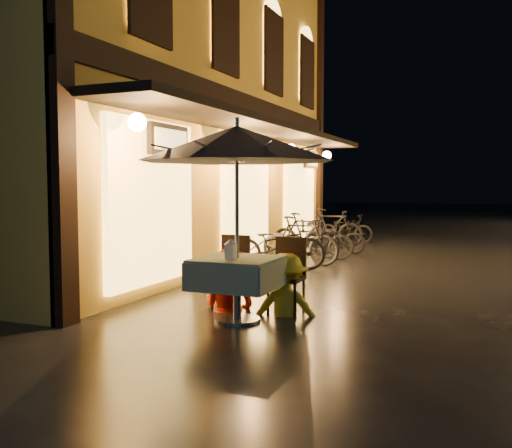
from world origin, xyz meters
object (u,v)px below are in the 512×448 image
at_px(table_lantern, 231,248).
at_px(bicycle_0, 277,245).
at_px(person_orange, 229,249).
at_px(cafe_table, 237,274).
at_px(patio_umbrella, 237,144).
at_px(person_yellow, 286,255).

relative_size(table_lantern, bicycle_0, 0.13).
height_order(person_orange, bicycle_0, person_orange).
relative_size(cafe_table, patio_umbrella, 0.40).
bearing_deg(table_lantern, bicycle_0, 103.15).
bearing_deg(table_lantern, cafe_table, 90.00).
height_order(table_lantern, person_orange, person_orange).
height_order(table_lantern, bicycle_0, table_lantern).
bearing_deg(bicycle_0, table_lantern, 171.71).
distance_m(cafe_table, person_orange, 0.74).
height_order(cafe_table, person_yellow, person_yellow).
xyz_separation_m(patio_umbrella, bicycle_0, (-0.99, 4.06, -1.65)).
distance_m(cafe_table, patio_umbrella, 1.56).
relative_size(cafe_table, bicycle_0, 0.53).
height_order(cafe_table, patio_umbrella, patio_umbrella).
bearing_deg(person_yellow, table_lantern, 48.48).
xyz_separation_m(cafe_table, person_yellow, (0.43, 0.58, 0.18)).
xyz_separation_m(patio_umbrella, person_orange, (-0.38, 0.59, -1.34)).
bearing_deg(person_yellow, person_orange, -12.93).
bearing_deg(patio_umbrella, bicycle_0, 103.71).
bearing_deg(person_yellow, cafe_table, 41.47).
bearing_deg(person_orange, table_lantern, 127.09).
relative_size(patio_umbrella, person_orange, 1.53).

